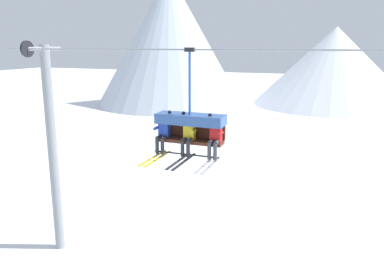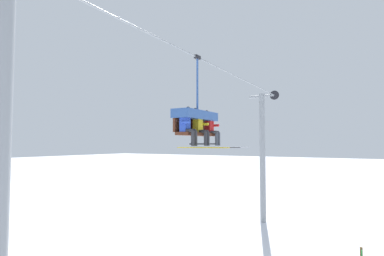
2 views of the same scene
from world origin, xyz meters
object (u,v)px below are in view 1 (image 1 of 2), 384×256
at_px(skier_yellow, 188,134).
at_px(skier_blue, 163,132).
at_px(chairlift_chair, 191,123).
at_px(lift_tower_near, 52,146).
at_px(skier_red, 215,137).

bearing_deg(skier_yellow, skier_blue, 180.00).
distance_m(chairlift_chair, skier_yellow, 0.36).
distance_m(skier_blue, skier_yellow, 0.81).
distance_m(lift_tower_near, skier_red, 6.89).
xyz_separation_m(lift_tower_near, skier_yellow, (5.91, -0.92, 1.17)).
height_order(skier_yellow, skier_red, same).
relative_size(skier_blue, skier_red, 1.00).
distance_m(lift_tower_near, skier_yellow, 6.09).
xyz_separation_m(chairlift_chair, skier_red, (0.82, -0.21, -0.29)).
distance_m(chairlift_chair, skier_red, 0.89).
bearing_deg(skier_yellow, lift_tower_near, 171.12).
height_order(skier_blue, skier_yellow, same).
height_order(lift_tower_near, chairlift_chair, lift_tower_near).
relative_size(skier_yellow, skier_red, 1.00).
bearing_deg(lift_tower_near, skier_yellow, -8.88).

